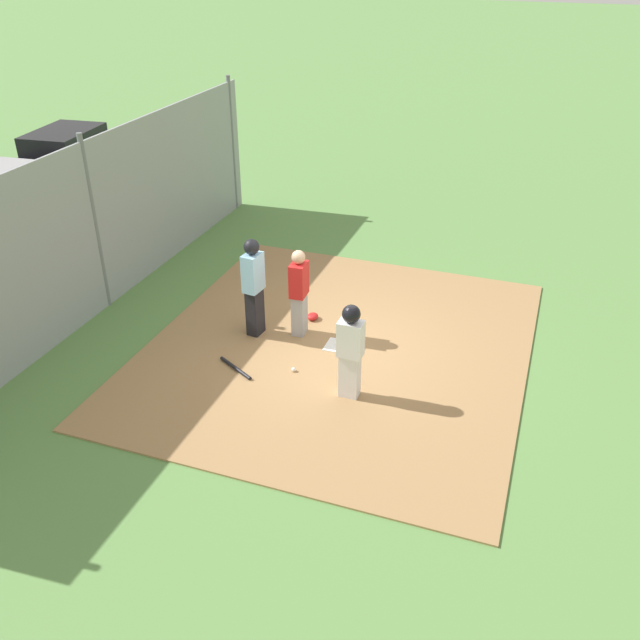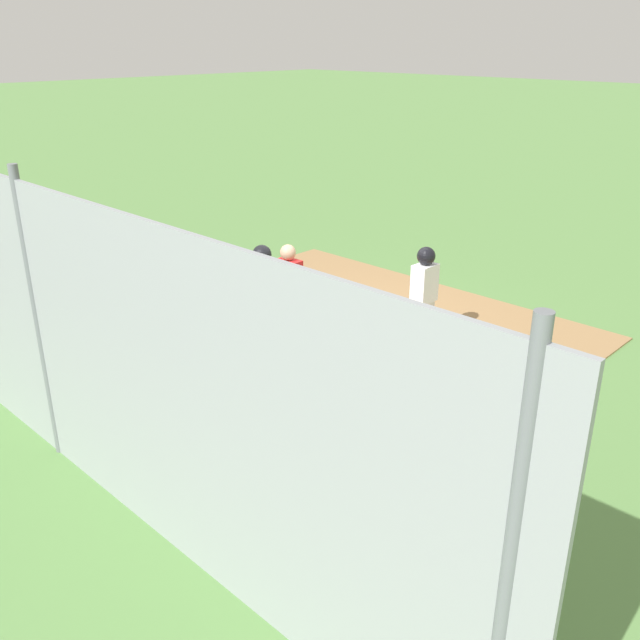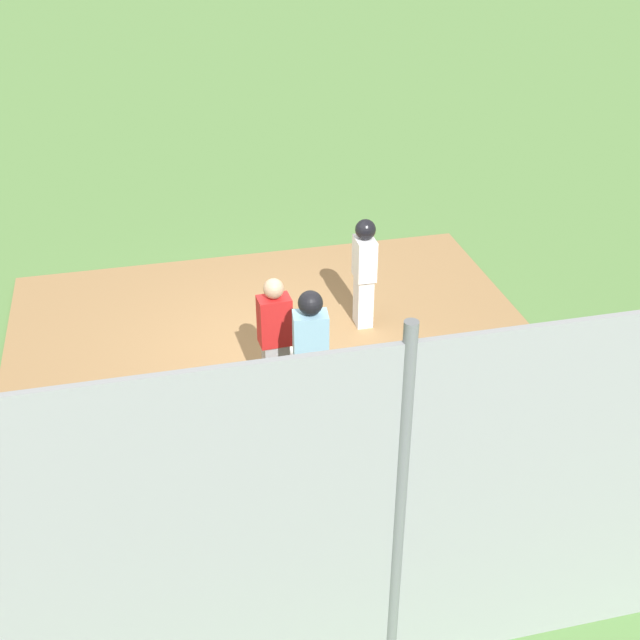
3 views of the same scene
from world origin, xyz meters
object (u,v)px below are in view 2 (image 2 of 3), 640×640
at_px(catcher, 289,294).
at_px(baseball, 362,357).
at_px(home_plate, 334,332).
at_px(catcher_mask, 269,330).
at_px(umpire, 264,303).
at_px(baseball_bat, 333,385).
at_px(runner, 424,291).

height_order(catcher, baseball, catcher).
bearing_deg(catcher, home_plate, -17.63).
height_order(catcher_mask, baseball, catcher_mask).
xyz_separation_m(catcher, umpire, (0.26, -0.75, 0.13)).
distance_m(baseball_bat, catcher_mask, 2.11).
bearing_deg(catcher_mask, runner, 33.76).
bearing_deg(home_plate, runner, 25.33).
bearing_deg(umpire, baseball, -33.30).
bearing_deg(baseball_bat, catcher, -82.27).
bearing_deg(catcher_mask, umpire, -44.46).
height_order(home_plate, baseball_bat, baseball_bat).
relative_size(umpire, catcher_mask, 7.60).
relative_size(catcher, runner, 1.02).
xyz_separation_m(home_plate, umpire, (0.06, -1.55, 0.96)).
height_order(umpire, baseball, umpire).
relative_size(catcher, umpire, 0.89).
height_order(home_plate, umpire, umpire).
xyz_separation_m(home_plate, runner, (1.30, 0.61, 0.89)).
bearing_deg(home_plate, catcher_mask, -134.84).
xyz_separation_m(umpire, runner, (1.24, 2.16, -0.07)).
xyz_separation_m(runner, baseball, (-0.31, -1.06, -0.86)).
relative_size(catcher, catcher_mask, 6.76).
distance_m(catcher, umpire, 0.80).
bearing_deg(home_plate, baseball_bat, -47.47).
xyz_separation_m(home_plate, catcher_mask, (-0.75, -0.76, 0.05)).
distance_m(catcher, runner, 2.07).
distance_m(home_plate, umpire, 1.82).
bearing_deg(home_plate, baseball, -24.44).
relative_size(catcher_mask, baseball, 3.24).
bearing_deg(home_plate, umpire, -87.89).
bearing_deg(catcher, baseball_bat, -114.46).
relative_size(home_plate, runner, 0.28).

